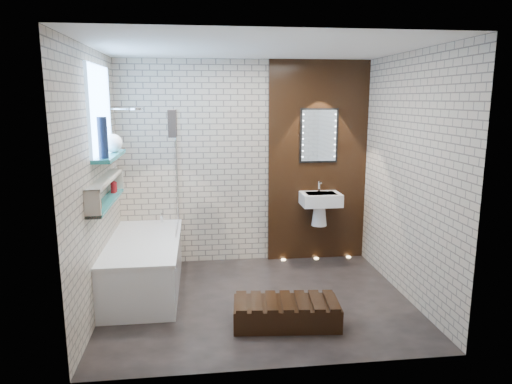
{
  "coord_description": "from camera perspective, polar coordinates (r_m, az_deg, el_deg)",
  "views": [
    {
      "loc": [
        -0.59,
        -4.61,
        2.11
      ],
      "look_at": [
        0.0,
        0.15,
        1.15
      ],
      "focal_mm": 32.56,
      "sensor_mm": 36.0,
      "label": 1
    }
  ],
  "objects": [
    {
      "name": "ground",
      "position": [
        5.1,
        0.21,
        -13.1
      ],
      "size": [
        3.2,
        3.2,
        0.0
      ],
      "primitive_type": "plane",
      "color": "black",
      "rests_on": "ground"
    },
    {
      "name": "room_shell",
      "position": [
        4.72,
        0.22,
        1.43
      ],
      "size": [
        3.24,
        3.2,
        2.6
      ],
      "color": "#BCA995",
      "rests_on": "ground"
    },
    {
      "name": "walnut_panel",
      "position": [
        6.13,
        7.56,
        3.64
      ],
      "size": [
        1.3,
        0.06,
        2.6
      ],
      "primitive_type": "cube",
      "color": "black",
      "rests_on": "ground"
    },
    {
      "name": "clerestory_window",
      "position": [
        5.06,
        -18.43,
        8.38
      ],
      "size": [
        0.18,
        1.0,
        0.94
      ],
      "color": "#7FADE0",
      "rests_on": "room_shell"
    },
    {
      "name": "display_niche",
      "position": [
        4.93,
        -17.92,
        0.14
      ],
      "size": [
        0.14,
        1.3,
        0.26
      ],
      "color": "teal",
      "rests_on": "room_shell"
    },
    {
      "name": "bathtub",
      "position": [
        5.41,
        -13.53,
        -8.64
      ],
      "size": [
        0.79,
        1.74,
        0.7
      ],
      "color": "white",
      "rests_on": "ground"
    },
    {
      "name": "bath_screen",
      "position": [
        5.57,
        -9.88,
        2.59
      ],
      "size": [
        0.01,
        0.78,
        1.4
      ],
      "primitive_type": "cube",
      "color": "white",
      "rests_on": "bathtub"
    },
    {
      "name": "towel",
      "position": [
        5.22,
        -10.24,
        8.29
      ],
      "size": [
        0.09,
        0.23,
        0.3
      ],
      "primitive_type": "cube",
      "color": "black",
      "rests_on": "bath_screen"
    },
    {
      "name": "shower_head",
      "position": [
        5.6,
        -14.56,
        9.85
      ],
      "size": [
        0.18,
        0.18,
        0.02
      ],
      "primitive_type": "cylinder",
      "color": "silver",
      "rests_on": "room_shell"
    },
    {
      "name": "washbasin",
      "position": [
        6.03,
        7.9,
        -1.42
      ],
      "size": [
        0.5,
        0.36,
        0.58
      ],
      "color": "white",
      "rests_on": "walnut_panel"
    },
    {
      "name": "led_mirror",
      "position": [
        6.06,
        7.74,
        6.87
      ],
      "size": [
        0.5,
        0.02,
        0.7
      ],
      "color": "black",
      "rests_on": "walnut_panel"
    },
    {
      "name": "walnut_step",
      "position": [
        4.57,
        3.74,
        -14.67
      ],
      "size": [
        1.03,
        0.53,
        0.22
      ],
      "primitive_type": "cube",
      "rotation": [
        0.0,
        0.0,
        -0.09
      ],
      "color": "black",
      "rests_on": "ground"
    },
    {
      "name": "niche_bottles",
      "position": [
        5.01,
        -17.75,
        -0.17
      ],
      "size": [
        0.07,
        0.96,
        0.13
      ],
      "color": "maroon",
      "rests_on": "display_niche"
    },
    {
      "name": "sill_vases",
      "position": [
        5.06,
        -17.49,
        5.93
      ],
      "size": [
        0.2,
        0.67,
        0.4
      ],
      "color": "#131D35",
      "rests_on": "clerestory_window"
    },
    {
      "name": "floor_uplights",
      "position": [
        6.37,
        7.42,
        -8.07
      ],
      "size": [
        0.96,
        0.06,
        0.01
      ],
      "color": "#FFD899",
      "rests_on": "ground"
    }
  ]
}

